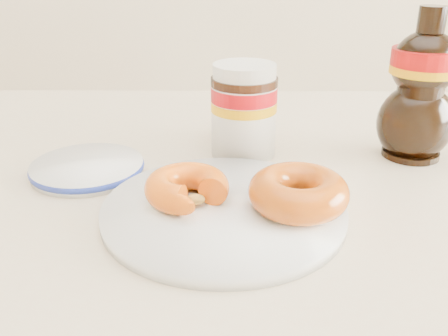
{
  "coord_description": "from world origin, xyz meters",
  "views": [
    {
      "loc": [
        -0.06,
        -0.45,
        1.02
      ],
      "look_at": [
        -0.07,
        0.08,
        0.79
      ],
      "focal_mm": 40.0,
      "sensor_mm": 36.0,
      "label": 1
    }
  ],
  "objects_px": {
    "plate": "(224,210)",
    "nutella_jar": "(244,107)",
    "syrup_bottle": "(421,85)",
    "blue_rim_saucer": "(87,167)",
    "dining_table": "(278,246)",
    "donut_bitten": "(187,187)",
    "dark_jar": "(238,113)",
    "donut_whole": "(298,192)"
  },
  "relations": [
    {
      "from": "blue_rim_saucer",
      "to": "dark_jar",
      "type": "bearing_deg",
      "value": 34.73
    },
    {
      "from": "plate",
      "to": "blue_rim_saucer",
      "type": "distance_m",
      "value": 0.21
    },
    {
      "from": "donut_bitten",
      "to": "nutella_jar",
      "type": "height_order",
      "value": "nutella_jar"
    },
    {
      "from": "dark_jar",
      "to": "dining_table",
      "type": "bearing_deg",
      "value": -74.15
    },
    {
      "from": "dining_table",
      "to": "donut_whole",
      "type": "relative_size",
      "value": 13.06
    },
    {
      "from": "donut_bitten",
      "to": "dark_jar",
      "type": "relative_size",
      "value": 1.14
    },
    {
      "from": "dark_jar",
      "to": "blue_rim_saucer",
      "type": "distance_m",
      "value": 0.24
    },
    {
      "from": "dark_jar",
      "to": "nutella_jar",
      "type": "bearing_deg",
      "value": -83.63
    },
    {
      "from": "donut_whole",
      "to": "plate",
      "type": "bearing_deg",
      "value": 175.92
    },
    {
      "from": "plate",
      "to": "donut_bitten",
      "type": "bearing_deg",
      "value": 166.45
    },
    {
      "from": "donut_whole",
      "to": "syrup_bottle",
      "type": "xyz_separation_m",
      "value": [
        0.18,
        0.18,
        0.07
      ]
    },
    {
      "from": "syrup_bottle",
      "to": "blue_rim_saucer",
      "type": "height_order",
      "value": "syrup_bottle"
    },
    {
      "from": "donut_bitten",
      "to": "nutella_jar",
      "type": "relative_size",
      "value": 0.73
    },
    {
      "from": "nutella_jar",
      "to": "syrup_bottle",
      "type": "xyz_separation_m",
      "value": [
        0.24,
        -0.01,
        0.03
      ]
    },
    {
      "from": "syrup_bottle",
      "to": "dark_jar",
      "type": "bearing_deg",
      "value": 163.38
    },
    {
      "from": "donut_whole",
      "to": "dark_jar",
      "type": "height_order",
      "value": "dark_jar"
    },
    {
      "from": "donut_whole",
      "to": "blue_rim_saucer",
      "type": "xyz_separation_m",
      "value": [
        -0.26,
        0.12,
        -0.02
      ]
    },
    {
      "from": "dining_table",
      "to": "dark_jar",
      "type": "relative_size",
      "value": 17.16
    },
    {
      "from": "nutella_jar",
      "to": "syrup_bottle",
      "type": "height_order",
      "value": "syrup_bottle"
    },
    {
      "from": "dining_table",
      "to": "donut_bitten",
      "type": "distance_m",
      "value": 0.17
    },
    {
      "from": "donut_bitten",
      "to": "blue_rim_saucer",
      "type": "height_order",
      "value": "donut_bitten"
    },
    {
      "from": "donut_whole",
      "to": "dark_jar",
      "type": "distance_m",
      "value": 0.26
    },
    {
      "from": "dark_jar",
      "to": "blue_rim_saucer",
      "type": "xyz_separation_m",
      "value": [
        -0.2,
        -0.14,
        -0.03
      ]
    },
    {
      "from": "donut_bitten",
      "to": "dark_jar",
      "type": "height_order",
      "value": "dark_jar"
    },
    {
      "from": "donut_bitten",
      "to": "blue_rim_saucer",
      "type": "bearing_deg",
      "value": 160.44
    },
    {
      "from": "donut_whole",
      "to": "nutella_jar",
      "type": "distance_m",
      "value": 0.2
    },
    {
      "from": "donut_whole",
      "to": "syrup_bottle",
      "type": "bearing_deg",
      "value": 44.71
    },
    {
      "from": "donut_bitten",
      "to": "syrup_bottle",
      "type": "height_order",
      "value": "syrup_bottle"
    },
    {
      "from": "plate",
      "to": "blue_rim_saucer",
      "type": "height_order",
      "value": "blue_rim_saucer"
    },
    {
      "from": "dining_table",
      "to": "dark_jar",
      "type": "xyz_separation_m",
      "value": [
        -0.05,
        0.18,
        0.12
      ]
    },
    {
      "from": "syrup_bottle",
      "to": "blue_rim_saucer",
      "type": "relative_size",
      "value": 1.38
    },
    {
      "from": "syrup_bottle",
      "to": "dark_jar",
      "type": "distance_m",
      "value": 0.26
    },
    {
      "from": "dark_jar",
      "to": "blue_rim_saucer",
      "type": "bearing_deg",
      "value": -145.27
    },
    {
      "from": "donut_bitten",
      "to": "donut_whole",
      "type": "bearing_deg",
      "value": 9.26
    },
    {
      "from": "plate",
      "to": "donut_whole",
      "type": "xyz_separation_m",
      "value": [
        0.08,
        -0.01,
        0.03
      ]
    },
    {
      "from": "donut_whole",
      "to": "nutella_jar",
      "type": "xyz_separation_m",
      "value": [
        -0.05,
        0.19,
        0.04
      ]
    },
    {
      "from": "dining_table",
      "to": "blue_rim_saucer",
      "type": "xyz_separation_m",
      "value": [
        -0.25,
        0.04,
        0.09
      ]
    },
    {
      "from": "plate",
      "to": "nutella_jar",
      "type": "relative_size",
      "value": 2.07
    },
    {
      "from": "blue_rim_saucer",
      "to": "nutella_jar",
      "type": "bearing_deg",
      "value": 19.02
    },
    {
      "from": "blue_rim_saucer",
      "to": "plate",
      "type": "bearing_deg",
      "value": -31.78
    },
    {
      "from": "dining_table",
      "to": "nutella_jar",
      "type": "distance_m",
      "value": 0.19
    },
    {
      "from": "nutella_jar",
      "to": "syrup_bottle",
      "type": "distance_m",
      "value": 0.24
    }
  ]
}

